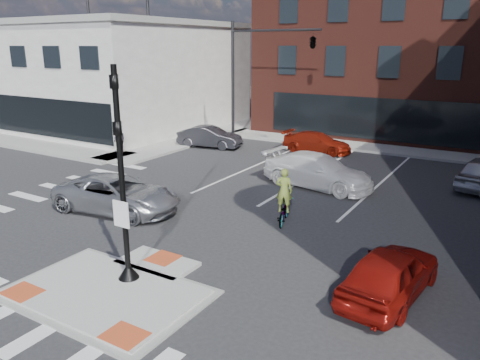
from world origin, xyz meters
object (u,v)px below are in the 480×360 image
Objects in this scene: white_pickup at (318,171)px; pedestrian_b at (119,140)px; bg_car_dark at (210,137)px; cyclist at (284,205)px; bg_car_red at (317,142)px; silver_suv at (117,194)px; red_sedan at (390,273)px; pedestrian_a at (119,140)px.

pedestrian_b is at bearing 97.57° from white_pickup.
bg_car_dark is 1.95× the size of cyclist.
cyclist reaches higher than bg_car_red.
white_pickup is 7.60m from bg_car_red.
silver_suv reaches higher than red_sedan.
silver_suv is at bearing 0.91° from red_sedan.
white_pickup is 3.35× the size of pedestrian_a.
pedestrian_b is at bearing -18.20° from red_sedan.
white_pickup is 13.05m from pedestrian_a.
red_sedan is at bearing -24.51° from pedestrian_a.
silver_suv is 1.25× the size of bg_car_dark.
pedestrian_b is at bearing 37.57° from silver_suv.
bg_car_red is 2.77× the size of pedestrian_b.
pedestrian_a is 0.03m from pedestrian_b.
red_sedan is 0.95× the size of bg_car_red.
white_pickup is at bearing -157.75° from bg_car_red.
pedestrian_a is at bearing 124.35° from bg_car_red.
silver_suv is 12.76m from bg_car_dark.
cyclist is at bearing -7.38° from pedestrian_b.
cyclist is 1.38× the size of pedestrian_b.
white_pickup is at bearing -126.41° from bg_car_dark.
white_pickup is at bearing 13.03° from pedestrian_b.
pedestrian_b is (0.00, 0.00, -0.03)m from pedestrian_a.
silver_suv is at bearing 3.52° from cyclist.
red_sedan is 17.73m from bg_car_red.
bg_car_dark is at bearing 10.62° from silver_suv.
bg_car_red is 12.67m from cyclist.
red_sedan is 2.56× the size of pedestrian_a.
silver_suv reaches higher than bg_car_dark.
bg_car_dark is 2.70× the size of pedestrian_b.
white_pickup is 3.46× the size of pedestrian_b.
bg_car_red is at bearing -17.88° from silver_suv.
pedestrian_b is (-13.76, 5.14, 0.21)m from cyclist.
red_sedan is 20.49m from pedestrian_b.
silver_suv is at bearing 169.01° from bg_car_red.
cyclist is at bearing -77.08° from silver_suv.
cyclist is at bearing -20.26° from pedestrian_a.
pedestrian_a reaches higher than pedestrian_b.
cyclist reaches higher than white_pickup.
cyclist is (0.71, -5.12, -0.06)m from white_pickup.
pedestrian_b reaches higher than bg_car_red.
pedestrian_a is at bearing 37.57° from silver_suv.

